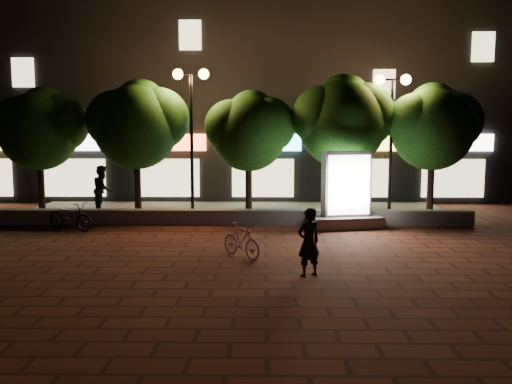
{
  "coord_description": "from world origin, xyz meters",
  "views": [
    {
      "loc": [
        1.07,
        -14.16,
        3.3
      ],
      "look_at": [
        0.82,
        1.5,
        1.4
      ],
      "focal_mm": 38.52,
      "sensor_mm": 36.0,
      "label": 1
    }
  ],
  "objects_px": {
    "tree_mid": "(250,128)",
    "scooter_parked": "(70,216)",
    "tree_far_right": "(434,124)",
    "street_lamp_right": "(392,108)",
    "rider": "(309,242)",
    "tree_left": "(138,122)",
    "pedestrian": "(103,189)",
    "tree_right": "(343,118)",
    "scooter_pink": "(241,241)",
    "ad_kiosk": "(346,197)",
    "tree_far_left": "(41,126)",
    "street_lamp_left": "(191,105)"
  },
  "relations": [
    {
      "from": "ad_kiosk",
      "to": "tree_mid",
      "type": "bearing_deg",
      "value": 148.11
    },
    {
      "from": "scooter_pink",
      "to": "rider",
      "type": "xyz_separation_m",
      "value": [
        1.55,
        -1.67,
        0.33
      ]
    },
    {
      "from": "tree_mid",
      "to": "tree_right",
      "type": "bearing_deg",
      "value": 0.0
    },
    {
      "from": "tree_right",
      "to": "scooter_parked",
      "type": "relative_size",
      "value": 2.92
    },
    {
      "from": "street_lamp_right",
      "to": "ad_kiosk",
      "type": "bearing_deg",
      "value": -136.54
    },
    {
      "from": "rider",
      "to": "tree_far_right",
      "type": "bearing_deg",
      "value": -149.91
    },
    {
      "from": "tree_left",
      "to": "tree_far_right",
      "type": "bearing_deg",
      "value": -0.0
    },
    {
      "from": "tree_left",
      "to": "ad_kiosk",
      "type": "distance_m",
      "value": 7.81
    },
    {
      "from": "ad_kiosk",
      "to": "scooter_pink",
      "type": "bearing_deg",
      "value": -127.56
    },
    {
      "from": "rider",
      "to": "scooter_parked",
      "type": "bearing_deg",
      "value": -63.54
    },
    {
      "from": "street_lamp_left",
      "to": "rider",
      "type": "xyz_separation_m",
      "value": [
        3.54,
        -7.55,
        -3.27
      ]
    },
    {
      "from": "rider",
      "to": "scooter_pink",
      "type": "bearing_deg",
      "value": -74.26
    },
    {
      "from": "tree_left",
      "to": "scooter_parked",
      "type": "distance_m",
      "value": 4.28
    },
    {
      "from": "tree_left",
      "to": "pedestrian",
      "type": "xyz_separation_m",
      "value": [
        -1.47,
        0.42,
        -2.48
      ]
    },
    {
      "from": "tree_left",
      "to": "scooter_parked",
      "type": "xyz_separation_m",
      "value": [
        -1.63,
        -2.58,
        -2.99
      ]
    },
    {
      "from": "rider",
      "to": "tree_mid",
      "type": "bearing_deg",
      "value": -106.43
    },
    {
      "from": "street_lamp_right",
      "to": "ad_kiosk",
      "type": "relative_size",
      "value": 2.01
    },
    {
      "from": "tree_far_left",
      "to": "street_lamp_left",
      "type": "bearing_deg",
      "value": -2.76
    },
    {
      "from": "tree_far_left",
      "to": "ad_kiosk",
      "type": "height_order",
      "value": "tree_far_left"
    },
    {
      "from": "pedestrian",
      "to": "scooter_parked",
      "type": "bearing_deg",
      "value": 168.79
    },
    {
      "from": "pedestrian",
      "to": "tree_far_left",
      "type": "bearing_deg",
      "value": 93.58
    },
    {
      "from": "rider",
      "to": "scooter_parked",
      "type": "distance_m",
      "value": 8.84
    },
    {
      "from": "street_lamp_right",
      "to": "rider",
      "type": "distance_m",
      "value": 8.88
    },
    {
      "from": "street_lamp_right",
      "to": "rider",
      "type": "xyz_separation_m",
      "value": [
        -3.46,
        -7.55,
        -3.13
      ]
    },
    {
      "from": "tree_mid",
      "to": "pedestrian",
      "type": "xyz_separation_m",
      "value": [
        -5.47,
        0.42,
        -2.25
      ]
    },
    {
      "from": "tree_far_left",
      "to": "tree_right",
      "type": "distance_m",
      "value": 10.81
    },
    {
      "from": "ad_kiosk",
      "to": "rider",
      "type": "distance_m",
      "value": 6.09
    },
    {
      "from": "tree_mid",
      "to": "street_lamp_right",
      "type": "xyz_separation_m",
      "value": [
        4.95,
        -0.26,
        0.68
      ]
    },
    {
      "from": "tree_left",
      "to": "rider",
      "type": "bearing_deg",
      "value": -54.93
    },
    {
      "from": "street_lamp_left",
      "to": "scooter_pink",
      "type": "distance_m",
      "value": 7.17
    },
    {
      "from": "scooter_pink",
      "to": "scooter_parked",
      "type": "xyz_separation_m",
      "value": [
        -5.57,
        3.56,
        0.02
      ]
    },
    {
      "from": "tree_left",
      "to": "street_lamp_right",
      "type": "bearing_deg",
      "value": -1.68
    },
    {
      "from": "tree_far_right",
      "to": "rider",
      "type": "bearing_deg",
      "value": -122.68
    },
    {
      "from": "tree_far_right",
      "to": "street_lamp_right",
      "type": "xyz_separation_m",
      "value": [
        -1.55,
        -0.26,
        0.53
      ]
    },
    {
      "from": "tree_mid",
      "to": "tree_far_right",
      "type": "bearing_deg",
      "value": 0.0
    },
    {
      "from": "tree_left",
      "to": "street_lamp_right",
      "type": "relative_size",
      "value": 0.98
    },
    {
      "from": "rider",
      "to": "pedestrian",
      "type": "distance_m",
      "value": 10.79
    },
    {
      "from": "tree_right",
      "to": "ad_kiosk",
      "type": "xyz_separation_m",
      "value": [
        -0.15,
        -1.96,
        -2.57
      ]
    },
    {
      "from": "rider",
      "to": "tree_far_left",
      "type": "bearing_deg",
      "value": -68.23
    },
    {
      "from": "tree_far_left",
      "to": "pedestrian",
      "type": "height_order",
      "value": "tree_far_left"
    },
    {
      "from": "pedestrian",
      "to": "tree_right",
      "type": "bearing_deg",
      "value": -100.93
    },
    {
      "from": "tree_left",
      "to": "scooter_parked",
      "type": "bearing_deg",
      "value": -122.31
    },
    {
      "from": "tree_far_left",
      "to": "scooter_pink",
      "type": "bearing_deg",
      "value": -39.58
    },
    {
      "from": "tree_far_right",
      "to": "street_lamp_right",
      "type": "height_order",
      "value": "street_lamp_right"
    },
    {
      "from": "tree_left",
      "to": "street_lamp_left",
      "type": "height_order",
      "value": "street_lamp_left"
    },
    {
      "from": "tree_mid",
      "to": "rider",
      "type": "height_order",
      "value": "tree_mid"
    },
    {
      "from": "tree_far_left",
      "to": "tree_far_right",
      "type": "bearing_deg",
      "value": 0.0
    },
    {
      "from": "ad_kiosk",
      "to": "pedestrian",
      "type": "height_order",
      "value": "ad_kiosk"
    },
    {
      "from": "street_lamp_right",
      "to": "scooter_pink",
      "type": "bearing_deg",
      "value": -130.42
    },
    {
      "from": "tree_mid",
      "to": "scooter_parked",
      "type": "bearing_deg",
      "value": -155.35
    }
  ]
}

